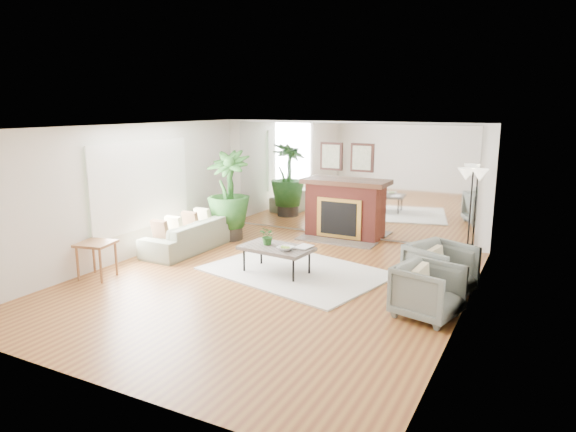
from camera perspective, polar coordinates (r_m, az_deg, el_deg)
The scene contains 18 objects.
ground at distance 8.39m, azimuth -2.30°, elevation -7.48°, with size 7.00×7.00×0.00m, color brown.
wall_left at distance 9.87m, azimuth -17.63°, elevation 2.43°, with size 0.02×7.00×2.50m, color silver.
wall_right at distance 7.10m, azimuth 19.08°, elevation -1.30°, with size 0.02×7.00×2.50m, color silver.
wall_back at distance 11.18m, azimuth 6.55°, elevation 4.00°, with size 6.00×0.02×2.50m, color silver.
mirror_panel at distance 11.16m, azimuth 6.52°, elevation 3.99°, with size 5.40×0.04×2.40m, color silver.
window_panel at distance 10.12m, azimuth -15.96°, elevation 3.33°, with size 0.04×2.40×1.50m, color #B2E09E.
fireplace at distance 11.07m, azimuth 6.05°, elevation 0.83°, with size 1.85×0.83×2.05m.
area_rug at distance 8.91m, azimuth 0.86°, elevation -6.18°, with size 2.93×2.10×0.03m, color white.
coffee_table at distance 8.71m, azimuth -1.30°, elevation -3.68°, with size 1.27×0.82×0.48m.
sofa at distance 10.36m, azimuth -11.09°, elevation -2.18°, with size 2.02×0.79×0.59m, color gray.
armchair_back at distance 8.15m, azimuth 16.55°, elevation -5.69°, with size 0.84×0.86×0.79m, color slate.
armchair_front at distance 7.24m, azimuth 15.31°, elevation -8.07°, with size 0.79×0.81×0.74m, color slate.
side_table at distance 9.07m, azimuth -20.55°, elevation -3.36°, with size 0.64×0.64×0.62m.
potted_ficus at distance 10.95m, azimuth -6.61°, elevation 2.59°, with size 1.01×1.01×1.90m.
floor_lamp at distance 10.14m, azimuth 19.80°, elevation 3.60°, with size 0.55×0.30×1.68m.
tabletop_plant at distance 8.78m, azimuth -2.24°, elevation -2.24°, with size 0.28×0.25×0.32m, color #2E5D22.
fruit_bowl at distance 8.48m, azimuth -0.28°, elevation -3.61°, with size 0.26×0.26×0.07m, color #925D3A.
book at distance 8.70m, azimuth 1.11°, elevation -3.34°, with size 0.24×0.32×0.02m, color #925D3A.
Camera 1 is at (3.93, -6.86, 2.82)m, focal length 32.00 mm.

